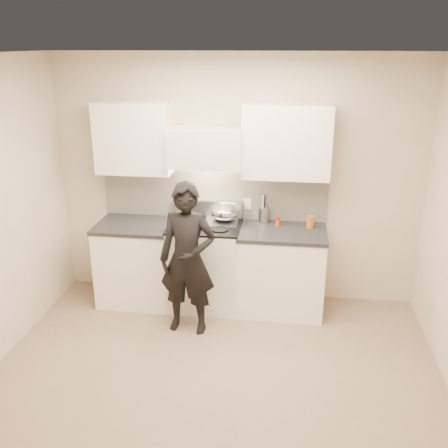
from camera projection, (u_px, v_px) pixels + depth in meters
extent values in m
plane|color=#876E53|center=(213.00, 385.00, 4.29)|extent=(4.00, 4.00, 0.00)
cube|color=beige|center=(236.00, 181.00, 5.46)|extent=(4.00, 0.04, 2.70)
cube|color=beige|center=(148.00, 385.00, 2.20)|extent=(4.00, 0.04, 2.70)
cube|color=silver|center=(209.00, 56.00, 3.37)|extent=(4.00, 3.50, 0.02)
cube|color=beige|center=(214.00, 195.00, 5.54)|extent=(2.50, 0.02, 0.53)
cube|color=#A8A8A8|center=(209.00, 209.00, 5.56)|extent=(0.76, 0.08, 0.20)
cube|color=silver|center=(206.00, 148.00, 5.18)|extent=(0.76, 0.40, 0.40)
cylinder|color=silver|center=(203.00, 169.00, 5.07)|extent=(0.66, 0.02, 0.02)
cube|color=white|center=(287.00, 142.00, 5.08)|extent=(0.90, 0.33, 0.75)
cube|color=white|center=(134.00, 138.00, 5.28)|extent=(0.80, 0.33, 0.75)
cube|color=silver|center=(248.00, 204.00, 5.51)|extent=(0.08, 0.01, 0.12)
cube|color=silver|center=(205.00, 266.00, 5.50)|extent=(0.76, 0.65, 0.92)
cube|color=black|center=(205.00, 226.00, 5.34)|extent=(0.76, 0.65, 0.02)
cube|color=silver|center=(221.00, 221.00, 5.43)|extent=(0.36, 0.34, 0.01)
cylinder|color=silver|center=(200.00, 249.00, 5.12)|extent=(0.62, 0.02, 0.02)
cylinder|color=black|center=(186.00, 228.00, 5.22)|extent=(0.18, 0.18, 0.01)
cylinder|color=black|center=(220.00, 230.00, 5.17)|extent=(0.18, 0.18, 0.01)
cylinder|color=black|center=(191.00, 219.00, 5.50)|extent=(0.18, 0.18, 0.01)
cylinder|color=black|center=(223.00, 220.00, 5.45)|extent=(0.18, 0.18, 0.01)
cube|color=white|center=(281.00, 272.00, 5.40)|extent=(0.90, 0.65, 0.88)
cube|color=black|center=(283.00, 232.00, 5.25)|extent=(0.92, 0.67, 0.04)
cube|color=white|center=(137.00, 263.00, 5.61)|extent=(0.80, 0.65, 0.88)
cube|color=black|center=(135.00, 225.00, 5.45)|extent=(0.82, 0.67, 0.04)
ellipsoid|color=silver|center=(225.00, 212.00, 5.40)|extent=(0.32, 0.32, 0.17)
torus|color=silver|center=(225.00, 209.00, 5.39)|extent=(0.33, 0.33, 0.01)
ellipsoid|color=beige|center=(225.00, 213.00, 5.40)|extent=(0.18, 0.18, 0.08)
cylinder|color=white|center=(219.00, 208.00, 5.25)|extent=(0.09, 0.23, 0.17)
cylinder|color=silver|center=(184.00, 220.00, 5.22)|extent=(0.25, 0.25, 0.14)
cube|color=silver|center=(173.00, 214.00, 5.24)|extent=(0.05, 0.03, 0.01)
cube|color=silver|center=(195.00, 216.00, 5.16)|extent=(0.05, 0.03, 0.01)
cylinder|color=#A8A8A8|center=(264.00, 215.00, 5.46)|extent=(0.12, 0.12, 0.17)
cylinder|color=black|center=(266.00, 207.00, 5.43)|extent=(0.01, 0.01, 0.30)
cylinder|color=white|center=(265.00, 207.00, 5.45)|extent=(0.01, 0.01, 0.30)
cylinder|color=#A8A8A8|center=(263.00, 207.00, 5.45)|extent=(0.01, 0.01, 0.30)
cylinder|color=black|center=(262.00, 207.00, 5.44)|extent=(0.01, 0.01, 0.30)
cylinder|color=#A8A8A8|center=(262.00, 208.00, 5.42)|extent=(0.01, 0.01, 0.30)
cylinder|color=white|center=(263.00, 208.00, 5.41)|extent=(0.01, 0.01, 0.30)
cylinder|color=black|center=(265.00, 208.00, 5.40)|extent=(0.01, 0.01, 0.30)
cylinder|color=#A8A8A8|center=(266.00, 208.00, 5.41)|extent=(0.01, 0.01, 0.30)
cylinder|color=#C0480A|center=(278.00, 223.00, 5.36)|extent=(0.04, 0.04, 0.07)
cylinder|color=#D00000|center=(278.00, 219.00, 5.35)|extent=(0.04, 0.04, 0.02)
cylinder|color=#AD581B|center=(310.00, 222.00, 5.29)|extent=(0.08, 0.08, 0.14)
imported|color=black|center=(188.00, 259.00, 4.89)|extent=(0.59, 0.41, 1.55)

